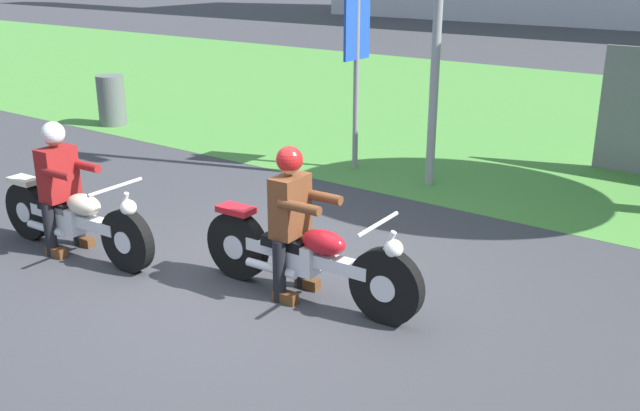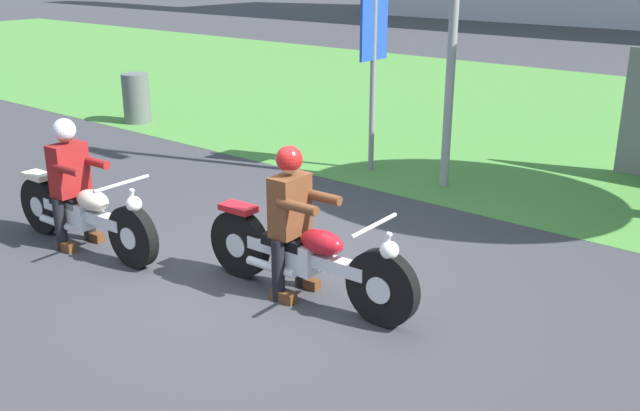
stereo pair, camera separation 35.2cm
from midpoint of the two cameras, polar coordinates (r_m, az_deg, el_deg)
ground at (r=7.04m, az=-2.93°, el=-5.95°), size 120.00×120.00×0.00m
grass_verge at (r=14.66m, az=21.66°, el=6.12°), size 60.00×12.00×0.01m
motorcycle_lead at (r=6.51m, az=0.46°, el=-4.17°), size 2.32×0.66×0.90m
rider_lead at (r=6.45m, az=-0.72°, el=-0.35°), size 0.56×0.48×1.42m
motorcycle_follow at (r=7.97m, az=-17.03°, el=-0.66°), size 2.24×0.66×0.88m
rider_follow at (r=7.98m, az=-18.03°, el=2.46°), size 0.56×0.48×1.40m
trash_can at (r=13.99m, az=-13.68°, el=8.27°), size 0.50×0.50×0.92m
sign_banner at (r=10.33m, az=5.26°, el=12.11°), size 0.08×0.60×2.60m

